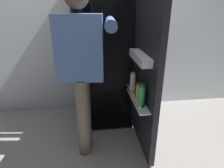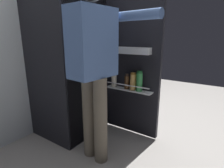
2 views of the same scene
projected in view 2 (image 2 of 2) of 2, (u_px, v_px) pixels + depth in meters
name	position (u px, v px, depth m)	size (l,w,h in m)	color
ground_plane	(109.00, 143.00, 1.93)	(6.59, 6.59, 0.00)	gray
kitchen_wall	(44.00, 19.00, 2.10)	(4.40, 0.10, 2.62)	silver
refrigerator	(73.00, 61.00, 2.01)	(0.71, 1.28, 1.70)	black
person	(94.00, 59.00, 1.49)	(0.52, 0.73, 1.57)	#665B4C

